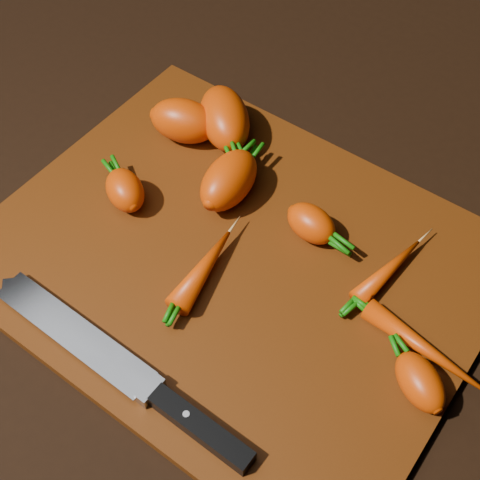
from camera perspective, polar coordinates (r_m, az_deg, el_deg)
The scene contains 12 objects.
ground at distance 0.70m, azimuth -0.48°, elevation -2.23°, with size 2.00×2.00×0.01m, color black.
cutting_board at distance 0.69m, azimuth -0.49°, elevation -1.72°, with size 0.50×0.40×0.01m, color #5C2708.
carrot_0 at distance 0.79m, azimuth -4.82°, elevation 10.10°, with size 0.08×0.05×0.05m, color #D03D07.
carrot_1 at distance 0.73m, azimuth -9.79°, elevation 4.20°, with size 0.06×0.04×0.04m, color #D03D07.
carrot_2 at distance 0.79m, azimuth -1.32°, elevation 10.34°, with size 0.10×0.06×0.06m, color #D03D07.
carrot_3 at distance 0.72m, azimuth -0.95°, elevation 5.13°, with size 0.09×0.05×0.05m, color #D03D07.
carrot_4 at distance 0.70m, azimuth 6.10°, elevation 1.42°, with size 0.06×0.04×0.04m, color #D03D07.
carrot_5 at distance 0.62m, azimuth 15.10°, elevation -11.63°, with size 0.06×0.04×0.04m, color #D03D07.
carrot_6 at distance 0.68m, azimuth 12.58°, elevation -2.50°, with size 0.10×0.02×0.02m, color #D03D07.
carrot_7 at distance 0.64m, azimuth 15.39°, elevation -8.85°, with size 0.13×0.02×0.02m, color #D03D07.
carrot_8 at distance 0.67m, azimuth -3.11°, elevation -2.43°, with size 0.10×0.03×0.03m, color #D03D07.
knife at distance 0.64m, azimuth -12.92°, elevation -8.54°, with size 0.30×0.04×0.02m.
Camera 1 is at (0.24, -0.32, 0.57)m, focal length 50.00 mm.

